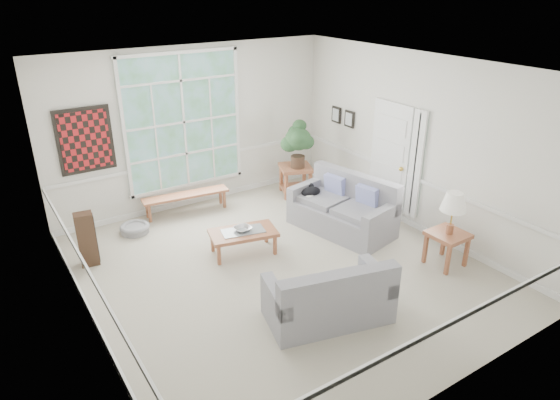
% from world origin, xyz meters
% --- Properties ---
extents(floor, '(5.50, 6.00, 0.01)m').
position_xyz_m(floor, '(0.00, 0.00, -0.01)').
color(floor, '#AAA28F').
rests_on(floor, ground).
extents(ceiling, '(5.50, 6.00, 0.02)m').
position_xyz_m(ceiling, '(0.00, 0.00, 3.00)').
color(ceiling, white).
rests_on(ceiling, ground).
extents(wall_back, '(5.50, 0.02, 3.00)m').
position_xyz_m(wall_back, '(0.00, 3.00, 1.50)').
color(wall_back, silver).
rests_on(wall_back, ground).
extents(wall_front, '(5.50, 0.02, 3.00)m').
position_xyz_m(wall_front, '(0.00, -3.00, 1.50)').
color(wall_front, silver).
rests_on(wall_front, ground).
extents(wall_left, '(0.02, 6.00, 3.00)m').
position_xyz_m(wall_left, '(-2.75, 0.00, 1.50)').
color(wall_left, silver).
rests_on(wall_left, ground).
extents(wall_right, '(0.02, 6.00, 3.00)m').
position_xyz_m(wall_right, '(2.75, 0.00, 1.50)').
color(wall_right, silver).
rests_on(wall_right, ground).
extents(window_back, '(2.30, 0.08, 2.40)m').
position_xyz_m(window_back, '(-0.20, 2.96, 1.65)').
color(window_back, white).
rests_on(window_back, wall_back).
extents(entry_door, '(0.08, 0.90, 2.10)m').
position_xyz_m(entry_door, '(2.71, 0.60, 1.05)').
color(entry_door, white).
rests_on(entry_door, floor).
extents(door_sidelight, '(0.08, 0.26, 1.90)m').
position_xyz_m(door_sidelight, '(2.71, -0.03, 1.15)').
color(door_sidelight, white).
rests_on(door_sidelight, wall_right).
extents(wall_art, '(0.90, 0.06, 1.10)m').
position_xyz_m(wall_art, '(-1.95, 2.95, 1.60)').
color(wall_art, maroon).
rests_on(wall_art, wall_back).
extents(wall_frame_near, '(0.04, 0.26, 0.32)m').
position_xyz_m(wall_frame_near, '(2.71, 1.75, 1.55)').
color(wall_frame_near, black).
rests_on(wall_frame_near, wall_right).
extents(wall_frame_far, '(0.04, 0.26, 0.32)m').
position_xyz_m(wall_frame_far, '(2.71, 2.15, 1.55)').
color(wall_frame_far, black).
rests_on(wall_frame_far, wall_right).
extents(loveseat_right, '(1.27, 1.93, 0.96)m').
position_xyz_m(loveseat_right, '(1.58, 0.51, 0.48)').
color(loveseat_right, gray).
rests_on(loveseat_right, floor).
extents(loveseat_front, '(1.72, 1.17, 0.85)m').
position_xyz_m(loveseat_front, '(-0.15, -1.31, 0.42)').
color(loveseat_front, gray).
rests_on(loveseat_front, floor).
extents(coffee_table, '(1.15, 0.79, 0.39)m').
position_xyz_m(coffee_table, '(-0.25, 0.74, 0.19)').
color(coffee_table, '#955335').
rests_on(coffee_table, floor).
extents(pewter_bowl, '(0.36, 0.36, 0.08)m').
position_xyz_m(pewter_bowl, '(-0.24, 0.75, 0.43)').
color(pewter_bowl, '#A4A4AA').
rests_on(pewter_bowl, coffee_table).
extents(window_bench, '(1.63, 0.50, 0.37)m').
position_xyz_m(window_bench, '(-0.40, 2.65, 0.19)').
color(window_bench, '#955335').
rests_on(window_bench, floor).
extents(end_table, '(0.79, 0.79, 0.61)m').
position_xyz_m(end_table, '(1.81, 2.24, 0.31)').
color(end_table, '#955335').
rests_on(end_table, floor).
extents(houseplant, '(0.66, 0.66, 0.95)m').
position_xyz_m(houseplant, '(1.80, 2.17, 1.09)').
color(houseplant, '#274A28').
rests_on(houseplant, end_table).
extents(side_table, '(0.54, 0.54, 0.54)m').
position_xyz_m(side_table, '(2.18, -1.26, 0.27)').
color(side_table, '#955335').
rests_on(side_table, floor).
extents(table_lamp, '(0.43, 0.43, 0.66)m').
position_xyz_m(table_lamp, '(2.18, -1.27, 0.88)').
color(table_lamp, white).
rests_on(table_lamp, side_table).
extents(pet_bed, '(0.54, 0.54, 0.15)m').
position_xyz_m(pet_bed, '(-1.48, 2.39, 0.07)').
color(pet_bed, gray).
rests_on(pet_bed, floor).
extents(floor_speaker, '(0.30, 0.25, 0.86)m').
position_xyz_m(floor_speaker, '(-2.40, 1.74, 0.43)').
color(floor_speaker, '#382418').
rests_on(floor_speaker, floor).
extents(cat, '(0.44, 0.37, 0.18)m').
position_xyz_m(cat, '(1.34, 1.10, 0.58)').
color(cat, black).
rests_on(cat, loveseat_right).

